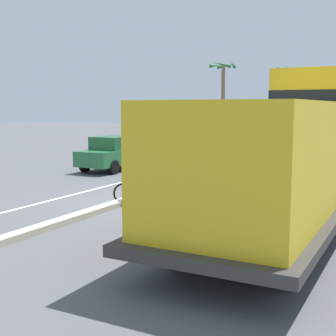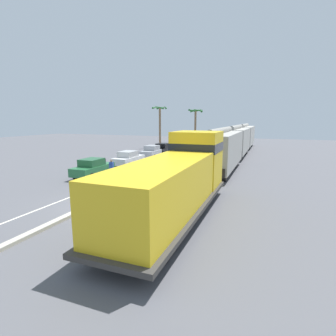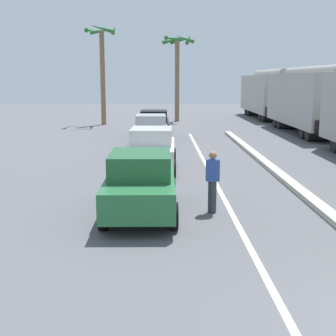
{
  "view_description": "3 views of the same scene",
  "coord_description": "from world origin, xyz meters",
  "views": [
    {
      "loc": [
        7.88,
        -12.21,
        2.99
      ],
      "look_at": [
        0.65,
        1.47,
        0.97
      ],
      "focal_mm": 50.0,
      "sensor_mm": 36.0,
      "label": 1
    },
    {
      "loc": [
        9.39,
        -12.14,
        4.96
      ],
      "look_at": [
        3.47,
        3.07,
        1.91
      ],
      "focal_mm": 28.0,
      "sensor_mm": 36.0,
      "label": 2
    },
    {
      "loc": [
        -4.24,
        -5.41,
        3.44
      ],
      "look_at": [
        -4.02,
        8.45,
        0.78
      ],
      "focal_mm": 50.0,
      "sensor_mm": 36.0,
      "label": 3
    }
  ],
  "objects": [
    {
      "name": "ground_plane",
      "position": [
        0.0,
        0.0,
        0.0
      ],
      "size": [
        120.0,
        120.0,
        0.0
      ],
      "primitive_type": "plane",
      "color": "#56565B"
    },
    {
      "name": "median_curb",
      "position": [
        0.0,
        6.0,
        0.08
      ],
      "size": [
        0.36,
        36.0,
        0.16
      ],
      "primitive_type": "cube",
      "color": "#B2AD9E",
      "rests_on": "ground"
    },
    {
      "name": "lane_stripe",
      "position": [
        -2.4,
        6.0,
        0.0
      ],
      "size": [
        0.14,
        36.0,
        0.01
      ],
      "primitive_type": "cube",
      "color": "silver",
      "rests_on": "ground"
    },
    {
      "name": "locomotive",
      "position": [
        5.12,
        0.35,
        1.8
      ],
      "size": [
        3.1,
        11.61,
        4.2
      ],
      "color": "gold",
      "rests_on": "ground"
    },
    {
      "name": "parked_car_green",
      "position": [
        -4.75,
        6.25,
        0.82
      ],
      "size": [
        1.85,
        4.21,
        1.62
      ],
      "color": "#286B3D",
      "rests_on": "ground"
    },
    {
      "name": "parked_car_white",
      "position": [
        -4.58,
        12.12,
        0.82
      ],
      "size": [
        1.93,
        4.25,
        1.62
      ],
      "color": "silver",
      "rests_on": "ground"
    },
    {
      "name": "parked_car_silver",
      "position": [
        -4.74,
        18.59,
        0.82
      ],
      "size": [
        1.87,
        4.22,
        1.62
      ],
      "color": "#B7BABF",
      "rests_on": "ground"
    },
    {
      "name": "parked_car_black",
      "position": [
        -4.62,
        21.96,
        0.82
      ],
      "size": [
        1.87,
        4.22,
        1.62
      ],
      "color": "black",
      "rests_on": "ground"
    },
    {
      "name": "cyclist",
      "position": [
        0.45,
        -0.01,
        0.82
      ],
      "size": [
        1.56,
        0.82,
        1.71
      ],
      "color": "black",
      "rests_on": "ground"
    },
    {
      "name": "palm_tree_near",
      "position": [
        -8.53,
        30.13,
        5.02
      ],
      "size": [
        2.36,
        2.31,
        7.31
      ],
      "color": "#846647",
      "rests_on": "ground"
    },
    {
      "name": "palm_tree_far",
      "position": [
        -2.9,
        32.66,
        5.07
      ],
      "size": [
        2.72,
        2.72,
        6.83
      ],
      "color": "#846647",
      "rests_on": "ground"
    },
    {
      "name": "pedestrian_by_cars",
      "position": [
        -2.91,
        6.34,
        0.85
      ],
      "size": [
        0.34,
        0.22,
        1.62
      ],
      "color": "#33333D",
      "rests_on": "ground"
    }
  ]
}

